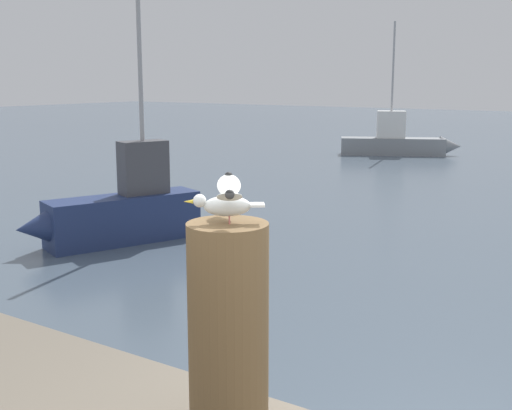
{
  "coord_description": "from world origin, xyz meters",
  "views": [
    {
      "loc": [
        1.11,
        -2.92,
        2.99
      ],
      "look_at": [
        -0.75,
        -0.15,
        2.35
      ],
      "focal_mm": 46.42,
      "sensor_mm": 36.0,
      "label": 1
    }
  ],
  "objects_px": {
    "mooring_post": "(228,329)",
    "seagull": "(226,200)",
    "boat_grey": "(400,141)",
    "boat_navy": "(117,212)"
  },
  "relations": [
    {
      "from": "mooring_post",
      "to": "seagull",
      "type": "height_order",
      "value": "seagull"
    },
    {
      "from": "mooring_post",
      "to": "boat_navy",
      "type": "bearing_deg",
      "value": 139.26
    },
    {
      "from": "mooring_post",
      "to": "boat_grey",
      "type": "distance_m",
      "value": 23.55
    },
    {
      "from": "boat_navy",
      "to": "mooring_post",
      "type": "bearing_deg",
      "value": -40.74
    },
    {
      "from": "seagull",
      "to": "boat_navy",
      "type": "relative_size",
      "value": 0.12
    },
    {
      "from": "boat_navy",
      "to": "boat_grey",
      "type": "distance_m",
      "value": 16.32
    },
    {
      "from": "boat_grey",
      "to": "boat_navy",
      "type": "bearing_deg",
      "value": -86.42
    },
    {
      "from": "boat_grey",
      "to": "mooring_post",
      "type": "bearing_deg",
      "value": -70.5
    },
    {
      "from": "seagull",
      "to": "boat_grey",
      "type": "distance_m",
      "value": 23.59
    },
    {
      "from": "mooring_post",
      "to": "seagull",
      "type": "distance_m",
      "value": 0.66
    }
  ]
}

